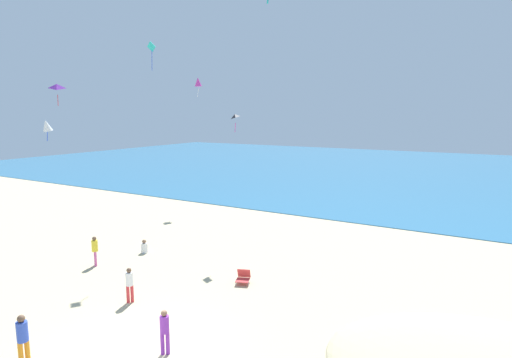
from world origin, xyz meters
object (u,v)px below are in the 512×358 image
object	(u,v)px
person_2	(144,248)
kite_white	(47,125)
kite_teal	(151,48)
kite_purple	(57,86)
person_0	(130,283)
kite_black	(235,116)
beach_chair_far_left	(243,277)
kite_magenta	(198,82)
person_1	(165,329)
person_3	(95,249)
person_4	(23,337)

from	to	relation	value
person_2	kite_white	xyz separation A→B (m)	(-0.93, -4.55, 6.68)
kite_teal	kite_purple	bearing A→B (deg)	-145.91
kite_white	person_0	bearing A→B (deg)	-2.44
kite_white	kite_black	bearing A→B (deg)	58.68
person_0	kite_white	world-z (taller)	kite_white
beach_chair_far_left	kite_black	distance (m)	8.69
beach_chair_far_left	kite_magenta	xyz separation A→B (m)	(-11.89, 12.31, 9.66)
person_1	kite_teal	size ratio (longest dim) A/B	0.99
beach_chair_far_left	kite_white	xyz separation A→B (m)	(-7.78, -3.70, 6.67)
beach_chair_far_left	person_1	distance (m)	6.07
person_0	person_3	size ratio (longest dim) A/B	0.96
person_0	person_4	world-z (taller)	person_4
person_1	beach_chair_far_left	bearing A→B (deg)	-29.28
kite_purple	kite_black	bearing A→B (deg)	33.20
person_3	kite_magenta	xyz separation A→B (m)	(-4.40, 14.13, 9.09)
kite_purple	person_3	bearing A→B (deg)	-14.38
kite_magenta	kite_black	xyz separation A→B (m)	(8.84, -8.23, -2.62)
person_2	person_3	bearing A→B (deg)	121.01
person_0	person_2	distance (m)	6.23
kite_white	kite_black	size ratio (longest dim) A/B	0.96
kite_white	kite_teal	distance (m)	6.80
kite_magenta	kite_purple	bearing A→B (deg)	-85.21
person_3	kite_white	size ratio (longest dim) A/B	1.53
beach_chair_far_left	kite_teal	bearing A→B (deg)	-125.45
beach_chair_far_left	kite_white	distance (m)	10.89
person_0	person_2	world-z (taller)	person_0
person_1	person_4	world-z (taller)	person_4
beach_chair_far_left	person_2	size ratio (longest dim) A/B	1.11
kite_teal	person_2	bearing A→B (deg)	-99.88
person_0	kite_magenta	world-z (taller)	kite_magenta
kite_purple	person_0	bearing A→B (deg)	-20.34
person_4	kite_teal	xyz separation A→B (m)	(-4.38, 10.37, 9.87)
person_4	kite_black	size ratio (longest dim) A/B	1.60
kite_black	person_3	bearing A→B (deg)	-126.98
beach_chair_far_left	person_4	distance (m)	8.92
kite_purple	kite_teal	size ratio (longest dim) A/B	0.80
kite_teal	kite_magenta	bearing A→B (deg)	116.29
kite_purple	kite_black	world-z (taller)	kite_purple
person_4	kite_teal	size ratio (longest dim) A/B	1.10
person_0	kite_white	size ratio (longest dim) A/B	1.47
person_4	person_3	bearing A→B (deg)	-35.80
person_1	person_2	bearing A→B (deg)	11.03
beach_chair_far_left	person_2	xyz separation A→B (m)	(-6.86, 0.85, -0.01)
person_0	kite_purple	world-z (taller)	kite_purple
kite_magenta	kite_teal	world-z (taller)	kite_teal
kite_purple	kite_magenta	world-z (taller)	kite_magenta
person_2	kite_magenta	world-z (taller)	kite_magenta
beach_chair_far_left	person_1	xyz separation A→B (m)	(0.86, -5.98, 0.56)
kite_teal	person_3	bearing A→B (deg)	-102.52
person_1	person_2	xyz separation A→B (m)	(-7.71, 6.83, -0.57)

